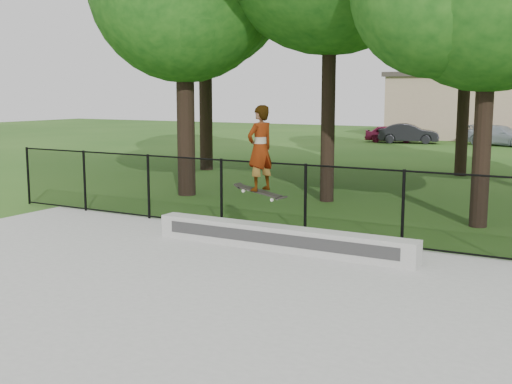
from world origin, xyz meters
TOP-DOWN VIEW (x-y plane):
  - ground at (0.00, 0.00)m, footprint 100.00×100.00m
  - concrete_slab at (0.00, 0.00)m, footprint 14.00×12.00m
  - grind_ledge at (0.05, 4.70)m, footprint 5.21×0.40m
  - car_a at (-6.68, 32.23)m, footprint 3.21×1.94m
  - car_b at (-5.49, 32.00)m, footprint 3.40×2.04m
  - car_c at (-0.45, 32.79)m, footprint 3.94×2.57m
  - skater_airborne at (-0.30, 4.56)m, footprint 0.83×0.66m
  - chainlink_fence at (0.00, 5.90)m, footprint 16.06×0.06m
  - distant_building at (-2.00, 38.00)m, footprint 12.40×6.40m

SIDE VIEW (x-z plane):
  - ground at x=0.00m, z-range 0.00..0.00m
  - concrete_slab at x=0.00m, z-range 0.00..0.06m
  - grind_ledge at x=0.05m, z-range 0.06..0.50m
  - car_a at x=-6.68m, z-range 0.00..1.03m
  - car_c at x=-0.45m, z-range 0.00..1.15m
  - car_b at x=-5.49m, z-range 0.00..1.16m
  - chainlink_fence at x=0.00m, z-range 0.06..1.56m
  - skater_airborne at x=-0.30m, z-range 1.05..2.78m
  - distant_building at x=-2.00m, z-range 0.01..4.31m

